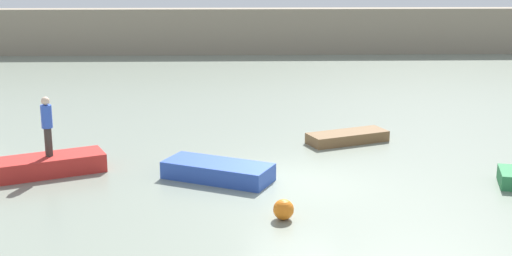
{
  "coord_description": "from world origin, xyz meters",
  "views": [
    {
      "loc": [
        -1.56,
        -19.12,
        6.51
      ],
      "look_at": [
        -0.95,
        2.76,
        0.9
      ],
      "focal_mm": 49.36,
      "sensor_mm": 36.0,
      "label": 1
    }
  ],
  "objects_px": {
    "rowboat_blue": "(218,171)",
    "person_blue_shirt": "(47,123)",
    "rowboat_brown": "(347,137)",
    "mooring_buoy": "(284,210)",
    "rowboat_red": "(50,165)"
  },
  "relations": [
    {
      "from": "rowboat_blue",
      "to": "person_blue_shirt",
      "type": "bearing_deg",
      "value": -162.08
    },
    {
      "from": "rowboat_brown",
      "to": "mooring_buoy",
      "type": "bearing_deg",
      "value": -132.7
    },
    {
      "from": "person_blue_shirt",
      "to": "rowboat_brown",
      "type": "bearing_deg",
      "value": 19.09
    },
    {
      "from": "rowboat_brown",
      "to": "mooring_buoy",
      "type": "distance_m",
      "value": 7.56
    },
    {
      "from": "rowboat_red",
      "to": "person_blue_shirt",
      "type": "height_order",
      "value": "person_blue_shirt"
    },
    {
      "from": "rowboat_blue",
      "to": "person_blue_shirt",
      "type": "xyz_separation_m",
      "value": [
        -4.99,
        0.67,
        1.3
      ]
    },
    {
      "from": "rowboat_red",
      "to": "rowboat_blue",
      "type": "distance_m",
      "value": 5.04
    },
    {
      "from": "rowboat_brown",
      "to": "mooring_buoy",
      "type": "height_order",
      "value": "mooring_buoy"
    },
    {
      "from": "rowboat_blue",
      "to": "rowboat_red",
      "type": "bearing_deg",
      "value": -162.08
    },
    {
      "from": "person_blue_shirt",
      "to": "mooring_buoy",
      "type": "bearing_deg",
      "value": -29.77
    },
    {
      "from": "mooring_buoy",
      "to": "rowboat_blue",
      "type": "bearing_deg",
      "value": 118.26
    },
    {
      "from": "rowboat_blue",
      "to": "rowboat_brown",
      "type": "relative_size",
      "value": 1.12
    },
    {
      "from": "rowboat_blue",
      "to": "mooring_buoy",
      "type": "height_order",
      "value": "mooring_buoy"
    },
    {
      "from": "rowboat_blue",
      "to": "person_blue_shirt",
      "type": "height_order",
      "value": "person_blue_shirt"
    },
    {
      "from": "rowboat_blue",
      "to": "mooring_buoy",
      "type": "relative_size",
      "value": 6.05
    }
  ]
}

